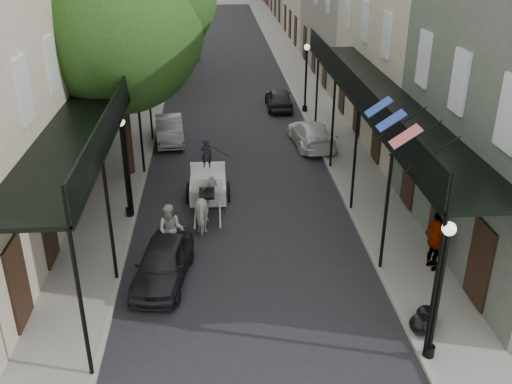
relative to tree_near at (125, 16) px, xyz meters
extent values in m
plane|color=gray|center=(4.20, -10.18, -6.49)|extent=(140.00, 140.00, 0.00)
cube|color=black|center=(4.20, 9.82, -6.48)|extent=(8.00, 90.00, 0.01)
cube|color=gray|center=(-0.80, 9.82, -6.43)|extent=(2.20, 90.00, 0.12)
cube|color=gray|center=(9.20, 9.82, -6.43)|extent=(2.20, 90.00, 0.12)
cube|color=black|center=(-0.80, -3.18, -2.49)|extent=(2.20, 18.00, 0.12)
cube|color=black|center=(0.25, -3.18, -1.99)|extent=(0.06, 18.00, 1.00)
cylinder|color=black|center=(0.20, -12.18, -4.37)|extent=(0.10, 0.10, 4.00)
cylinder|color=black|center=(0.20, -4.18, -4.37)|extent=(0.10, 0.10, 4.00)
cylinder|color=black|center=(0.20, 3.82, -4.37)|extent=(0.10, 0.10, 4.00)
cube|color=black|center=(9.20, -3.18, -2.49)|extent=(2.20, 18.00, 0.12)
cube|color=black|center=(8.15, -3.18, -1.99)|extent=(0.06, 18.00, 1.00)
cylinder|color=black|center=(8.20, -12.18, -4.37)|extent=(0.10, 0.10, 4.00)
cylinder|color=black|center=(8.20, -4.18, -4.37)|extent=(0.10, 0.10, 4.00)
cylinder|color=black|center=(8.20, 3.82, -4.37)|extent=(0.10, 0.10, 4.00)
cylinder|color=#382619|center=(-0.40, -0.18, -3.57)|extent=(0.44, 0.44, 5.60)
sphere|color=#224A18|center=(-0.40, -0.18, -0.29)|extent=(6.80, 6.80, 6.80)
cylinder|color=#382619|center=(-0.40, 13.82, -3.85)|extent=(0.44, 0.44, 5.04)
cylinder|color=black|center=(8.30, -12.18, -6.22)|extent=(0.28, 0.28, 0.30)
cylinder|color=black|center=(8.30, -12.18, -4.67)|extent=(0.12, 0.12, 3.40)
sphere|color=white|center=(8.30, -12.18, -2.82)|extent=(0.32, 0.32, 0.32)
cylinder|color=black|center=(0.10, -4.18, -6.22)|extent=(0.28, 0.28, 0.30)
cylinder|color=black|center=(0.10, -4.18, -4.67)|extent=(0.12, 0.12, 3.40)
sphere|color=white|center=(0.10, -4.18, -2.82)|extent=(0.32, 0.32, 0.32)
cylinder|color=black|center=(8.30, 7.82, -6.22)|extent=(0.28, 0.28, 0.30)
cylinder|color=black|center=(8.30, 7.82, -4.67)|extent=(0.12, 0.12, 3.40)
sphere|color=white|center=(8.30, 7.82, -2.82)|extent=(0.32, 0.32, 0.32)
imported|color=silver|center=(2.90, -4.92, -5.69)|extent=(0.88, 1.90, 1.60)
torus|color=black|center=(2.13, -2.10, -5.89)|extent=(0.10, 1.25, 1.25)
torus|color=black|center=(3.72, -2.11, -5.89)|extent=(0.10, 1.25, 1.25)
torus|color=black|center=(2.31, -3.46, -6.18)|extent=(0.07, 0.65, 0.65)
torus|color=black|center=(3.51, -3.47, -6.18)|extent=(0.07, 0.65, 0.65)
cube|color=silver|center=(2.92, -2.30, -5.47)|extent=(1.37, 1.76, 0.68)
cube|color=silver|center=(2.91, -3.32, -4.98)|extent=(1.17, 0.54, 0.12)
cube|color=silver|center=(2.91, -3.56, -4.69)|extent=(1.16, 0.10, 0.49)
imported|color=black|center=(2.91, -3.32, -4.38)|extent=(0.40, 0.26, 1.09)
imported|color=#ABACA3|center=(1.76, -6.75, -5.61)|extent=(0.96, 0.81, 1.75)
imported|color=gray|center=(-1.50, 12.53, -5.44)|extent=(1.22, 0.72, 1.86)
imported|color=gray|center=(9.78, -8.38, -5.39)|extent=(0.67, 1.22, 1.96)
imported|color=black|center=(1.60, -8.22, -5.88)|extent=(1.94, 3.75, 1.22)
imported|color=gray|center=(1.03, 3.82, -5.89)|extent=(1.64, 3.73, 1.19)
imported|color=black|center=(0.60, 22.91, -5.83)|extent=(3.87, 5.19, 1.31)
imported|color=silver|center=(7.80, 2.73, -5.90)|extent=(2.03, 4.21, 1.18)
imported|color=black|center=(6.94, 8.82, -5.90)|extent=(1.42, 3.49, 1.19)
ellipsoid|color=black|center=(8.40, -11.32, -6.10)|extent=(0.64, 0.64, 0.54)
ellipsoid|color=black|center=(8.70, -10.87, -6.15)|extent=(0.56, 0.56, 0.45)
camera|label=1|loc=(3.29, -22.71, 3.23)|focal=40.00mm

